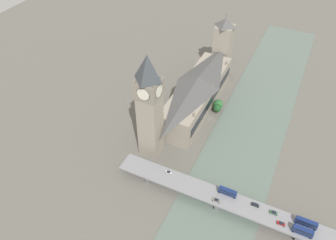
{
  "coord_description": "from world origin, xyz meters",
  "views": [
    {
      "loc": [
        -52.11,
        188.25,
        172.61
      ],
      "look_at": [
        19.82,
        37.03,
        20.66
      ],
      "focal_mm": 35.0,
      "sensor_mm": 36.0,
      "label": 1
    }
  ],
  "objects": [
    {
      "name": "ground_plane",
      "position": [
        0.0,
        0.0,
        0.0
      ],
      "size": [
        600.0,
        600.0,
        0.0
      ],
      "primitive_type": "plane",
      "color": "#605E56"
    },
    {
      "name": "river_water",
      "position": [
        -31.55,
        0.0,
        0.15
      ],
      "size": [
        51.09,
        360.0,
        0.3
      ],
      "primitive_type": "cube",
      "color": "slate",
      "rests_on": "ground_plane"
    },
    {
      "name": "parliament_hall",
      "position": [
        15.34,
        -8.0,
        14.81
      ],
      "size": [
        25.13,
        95.23,
        29.82
      ],
      "color": "gray",
      "rests_on": "ground_plane"
    },
    {
      "name": "clock_tower",
      "position": [
        26.47,
        50.2,
        41.69
      ],
      "size": [
        14.41,
        14.41,
        77.77
      ],
      "color": "gray",
      "rests_on": "ground_plane"
    },
    {
      "name": "victoria_tower",
      "position": [
        15.39,
        -66.93,
        25.89
      ],
      "size": [
        14.63,
        14.63,
        55.77
      ],
      "color": "gray",
      "rests_on": "ground_plane"
    },
    {
      "name": "road_bridge",
      "position": [
        -31.55,
        71.63,
        5.24
      ],
      "size": [
        134.18,
        13.69,
        6.5
      ],
      "color": "slate",
      "rests_on": "ground_plane"
    },
    {
      "name": "double_decker_bus_lead",
      "position": [
        -79.19,
        75.09,
        9.28
      ],
      "size": [
        10.96,
        2.61,
        5.06
      ],
      "color": "navy",
      "rests_on": "road_bridge"
    },
    {
      "name": "double_decker_bus_mid",
      "position": [
        -34.46,
        68.02,
        9.11
      ],
      "size": [
        11.15,
        2.47,
        4.76
      ],
      "color": "navy",
      "rests_on": "road_bridge"
    },
    {
      "name": "double_decker_bus_rear",
      "position": [
        -80.16,
        69.07,
        9.22
      ],
      "size": [
        11.81,
        2.5,
        4.96
      ],
      "color": "navy",
      "rests_on": "road_bridge"
    },
    {
      "name": "car_northbound_lead",
      "position": [
        -67.79,
        74.16,
        7.2
      ],
      "size": [
        4.55,
        1.9,
        1.39
      ],
      "color": "maroon",
      "rests_on": "road_bridge"
    },
    {
      "name": "car_northbound_mid",
      "position": [
        -51.71,
        68.47,
        7.23
      ],
      "size": [
        4.53,
        1.9,
        1.5
      ],
      "color": "black",
      "rests_on": "road_bridge"
    },
    {
      "name": "car_northbound_tail",
      "position": [
        4.52,
        68.5,
        7.16
      ],
      "size": [
        4.18,
        1.83,
        1.33
      ],
      "color": "silver",
      "rests_on": "road_bridge"
    },
    {
      "name": "car_southbound_lead",
      "position": [
        -30.08,
        75.23,
        7.21
      ],
      "size": [
        4.72,
        1.93,
        1.41
      ],
      "color": "slate",
      "rests_on": "road_bridge"
    },
    {
      "name": "car_southbound_mid",
      "position": [
        -62.52,
        69.02,
        7.21
      ],
      "size": [
        4.39,
        1.94,
        1.44
      ],
      "color": "#2D5638",
      "rests_on": "road_bridge"
    },
    {
      "name": "tree_embankment_near",
      "position": [
        -2.26,
        -7.61,
        5.75
      ],
      "size": [
        6.33,
        6.33,
        8.94
      ],
      "color": "brown",
      "rests_on": "ground_plane"
    },
    {
      "name": "tree_embankment_mid",
      "position": [
        -1.42,
        -11.96,
        5.7
      ],
      "size": [
        8.01,
        8.01,
        9.72
      ],
      "color": "brown",
      "rests_on": "ground_plane"
    }
  ]
}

